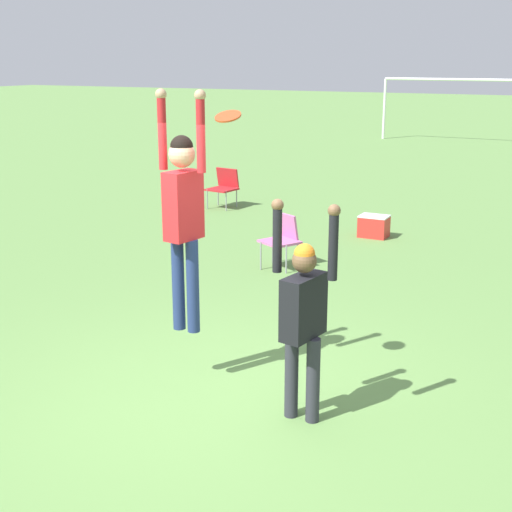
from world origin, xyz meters
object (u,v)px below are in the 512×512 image
(camping_chair_3, at_px, (224,185))
(cooler_box, at_px, (374,226))
(camping_chair_1, at_px, (282,236))
(person_jumping, at_px, (183,206))
(person_defending, at_px, (303,309))
(frisbee, at_px, (228,116))

(camping_chair_3, relative_size, cooler_box, 1.62)
(camping_chair_1, xyz_separation_m, camping_chair_3, (-2.99, 3.51, -0.00))
(person_jumping, height_order, camping_chair_3, person_jumping)
(camping_chair_3, distance_m, cooler_box, 3.82)
(person_defending, relative_size, frisbee, 8.50)
(camping_chair_1, relative_size, camping_chair_3, 0.98)
(person_jumping, relative_size, frisbee, 9.98)
(camping_chair_1, distance_m, camping_chair_3, 4.61)
(cooler_box, bearing_deg, person_defending, -77.28)
(camping_chair_3, bearing_deg, frisbee, 127.70)
(camping_chair_3, height_order, cooler_box, camping_chair_3)
(person_jumping, relative_size, cooler_box, 4.54)
(person_defending, relative_size, camping_chair_1, 2.43)
(person_defending, bearing_deg, person_jumping, -90.00)
(person_jumping, relative_size, person_defending, 1.17)
(person_jumping, xyz_separation_m, camping_chair_1, (-0.84, 4.01, -1.27))
(frisbee, relative_size, cooler_box, 0.46)
(person_jumping, relative_size, camping_chair_3, 2.80)
(frisbee, height_order, camping_chair_3, frisbee)
(person_jumping, bearing_deg, camping_chair_3, 36.72)
(person_defending, xyz_separation_m, cooler_box, (-1.50, 6.66, -0.82))
(person_jumping, bearing_deg, frisbee, -90.75)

